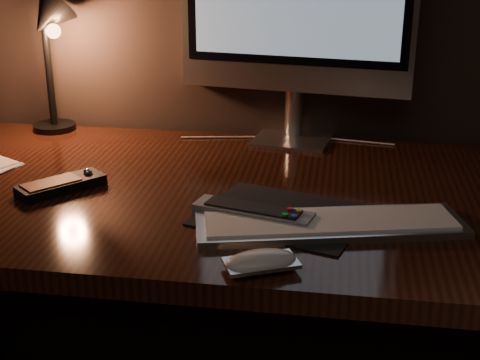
# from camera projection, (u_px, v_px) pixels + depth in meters

# --- Properties ---
(desk) EXTENTS (1.60, 0.75, 0.75)m
(desk) POSITION_uv_depth(u_px,v_px,m) (216.00, 231.00, 1.44)
(desk) COLOR black
(desk) RESTS_ON ground
(keyboard) EXTENTS (0.48, 0.24, 0.02)m
(keyboard) POSITION_uv_depth(u_px,v_px,m) (330.00, 224.00, 1.15)
(keyboard) COLOR silver
(keyboard) RESTS_ON desk
(mousepad) EXTENTS (0.33, 0.30, 0.00)m
(mousepad) POSITION_uv_depth(u_px,v_px,m) (282.00, 215.00, 1.20)
(mousepad) COLOR black
(mousepad) RESTS_ON desk
(mouse) EXTENTS (0.12, 0.10, 0.02)m
(mouse) POSITION_uv_depth(u_px,v_px,m) (261.00, 264.00, 1.01)
(mouse) COLOR white
(mouse) RESTS_ON desk
(media_remote) EXTENTS (0.16, 0.17, 0.03)m
(media_remote) POSITION_uv_depth(u_px,v_px,m) (61.00, 185.00, 1.31)
(media_remote) COLOR black
(media_remote) RESTS_ON desk
(tv_remote) EXTENTS (0.22, 0.11, 0.03)m
(tv_remote) POSITION_uv_depth(u_px,v_px,m) (253.00, 213.00, 1.18)
(tv_remote) COLOR gray
(tv_remote) RESTS_ON desk
(desk_lamp) EXTENTS (0.18, 0.19, 0.35)m
(desk_lamp) POSITION_uv_depth(u_px,v_px,m) (49.00, 37.00, 1.59)
(desk_lamp) COLOR black
(desk_lamp) RESTS_ON desk
(cable) EXTENTS (0.51, 0.02, 0.00)m
(cable) POSITION_uv_depth(u_px,v_px,m) (288.00, 140.00, 1.62)
(cable) COLOR white
(cable) RESTS_ON desk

